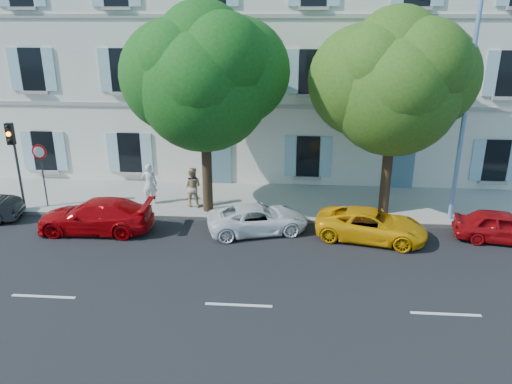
# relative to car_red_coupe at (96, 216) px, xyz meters

# --- Properties ---
(ground) EXTENTS (90.00, 90.00, 0.00)m
(ground) POSITION_rel_car_red_coupe_xyz_m (6.18, -0.83, -0.65)
(ground) COLOR black
(sidewalk) EXTENTS (36.00, 4.50, 0.15)m
(sidewalk) POSITION_rel_car_red_coupe_xyz_m (6.18, 3.62, -0.58)
(sidewalk) COLOR #A09E96
(sidewalk) RESTS_ON ground
(kerb) EXTENTS (36.00, 0.16, 0.16)m
(kerb) POSITION_rel_car_red_coupe_xyz_m (6.18, 1.45, -0.57)
(kerb) COLOR #9E998E
(kerb) RESTS_ON ground
(building) EXTENTS (28.00, 7.00, 12.00)m
(building) POSITION_rel_car_red_coupe_xyz_m (6.18, 9.37, 5.35)
(building) COLOR silver
(building) RESTS_ON ground
(car_red_coupe) EXTENTS (4.52, 1.90, 1.30)m
(car_red_coupe) POSITION_rel_car_red_coupe_xyz_m (0.00, 0.00, 0.00)
(car_red_coupe) COLOR #AB0409
(car_red_coupe) RESTS_ON ground
(car_white_coupe) EXTENTS (4.29, 2.86, 1.09)m
(car_white_coupe) POSITION_rel_car_red_coupe_xyz_m (6.35, 0.45, -0.10)
(car_white_coupe) COLOR white
(car_white_coupe) RESTS_ON ground
(car_yellow_supercar) EXTENTS (4.47, 2.77, 1.16)m
(car_yellow_supercar) POSITION_rel_car_red_coupe_xyz_m (10.70, 0.12, -0.07)
(car_yellow_supercar) COLOR #F6A90A
(car_yellow_supercar) RESTS_ON ground
(car_red_hatchback) EXTENTS (3.66, 1.93, 1.19)m
(car_red_hatchback) POSITION_rel_car_red_coupe_xyz_m (15.60, 0.31, -0.06)
(car_red_hatchback) COLOR #9F090D
(car_red_hatchback) RESTS_ON ground
(tree_left) EXTENTS (5.34, 5.34, 8.28)m
(tree_left) POSITION_rel_car_red_coupe_xyz_m (4.09, 2.16, 4.83)
(tree_left) COLOR #3A2819
(tree_left) RESTS_ON sidewalk
(tree_right) EXTENTS (5.21, 5.21, 8.03)m
(tree_right) POSITION_rel_car_red_coupe_xyz_m (11.55, 2.53, 4.65)
(tree_right) COLOR #3A2819
(tree_right) RESTS_ON sidewalk
(traffic_light) EXTENTS (0.31, 0.43, 3.79)m
(traffic_light) POSITION_rel_car_red_coupe_xyz_m (-3.87, 1.61, 2.24)
(traffic_light) COLOR #383A3D
(traffic_light) RESTS_ON sidewalk
(road_sign) EXTENTS (0.64, 0.09, 2.79)m
(road_sign) POSITION_rel_car_red_coupe_xyz_m (-3.04, 2.09, 1.51)
(road_sign) COLOR #383A3D
(road_sign) RESTS_ON sidewalk
(street_lamp) EXTENTS (0.30, 1.88, 8.85)m
(street_lamp) POSITION_rel_car_red_coupe_xyz_m (14.19, 1.86, 4.51)
(street_lamp) COLOR #7293BF
(street_lamp) RESTS_ON sidewalk
(pedestrian_a) EXTENTS (0.69, 0.47, 1.83)m
(pedestrian_a) POSITION_rel_car_red_coupe_xyz_m (1.41, 2.76, 0.41)
(pedestrian_a) COLOR silver
(pedestrian_a) RESTS_ON sidewalk
(pedestrian_b) EXTENTS (0.91, 0.74, 1.76)m
(pedestrian_b) POSITION_rel_car_red_coupe_xyz_m (3.33, 2.61, 0.38)
(pedestrian_b) COLOR tan
(pedestrian_b) RESTS_ON sidewalk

